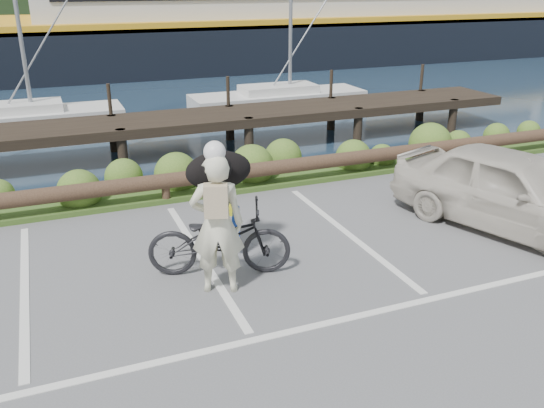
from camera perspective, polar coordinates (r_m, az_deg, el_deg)
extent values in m
plane|color=#565659|center=(7.53, -2.89, -11.74)|extent=(72.00, 72.00, 0.00)
plane|color=#192B3D|center=(54.28, -20.26, 14.53)|extent=(160.00, 160.00, 0.00)
cube|color=#3D5B21|center=(12.16, -11.10, 1.46)|extent=(34.00, 1.60, 0.10)
imported|color=black|center=(8.48, -5.24, -3.52)|extent=(2.22, 1.35, 1.10)
imported|color=beige|center=(7.85, -5.44, -2.02)|extent=(0.85, 0.69, 2.01)
ellipsoid|color=black|center=(8.80, -5.32, 3.34)|extent=(0.80, 1.14, 0.60)
imported|color=beige|center=(10.74, 22.72, 1.26)|extent=(3.03, 4.53, 1.43)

